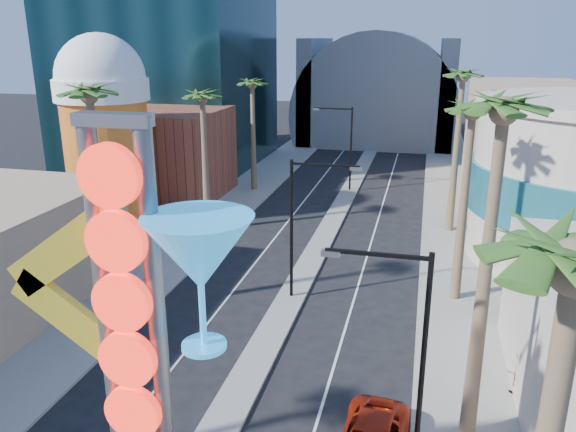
# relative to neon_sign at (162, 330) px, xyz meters

# --- Properties ---
(sidewalk_west) EXTENTS (5.00, 100.00, 0.15)m
(sidewalk_west) POSITION_rel_neon_sign_xyz_m (-10.32, 32.04, -7.23)
(sidewalk_west) COLOR gray
(sidewalk_west) RESTS_ON ground
(sidewalk_east) EXTENTS (5.00, 100.00, 0.15)m
(sidewalk_east) POSITION_rel_neon_sign_xyz_m (8.68, 32.04, -7.23)
(sidewalk_east) COLOR gray
(sidewalk_east) RESTS_ON ground
(median) EXTENTS (1.60, 84.00, 0.15)m
(median) POSITION_rel_neon_sign_xyz_m (-0.82, 35.04, -7.23)
(median) COLOR gray
(median) RESTS_ON ground
(brick_filler_west) EXTENTS (10.00, 10.00, 8.00)m
(brick_filler_west) POSITION_rel_neon_sign_xyz_m (-16.82, 35.04, -3.31)
(brick_filler_west) COLOR brown
(brick_filler_west) RESTS_ON ground
(filler_east) EXTENTS (10.00, 20.00, 10.00)m
(filler_east) POSITION_rel_neon_sign_xyz_m (15.18, 45.04, -2.31)
(filler_east) COLOR tan
(filler_east) RESTS_ON ground
(beer_mug) EXTENTS (7.00, 7.00, 14.50)m
(beer_mug) POSITION_rel_neon_sign_xyz_m (-17.82, 27.04, 0.54)
(beer_mug) COLOR #CF631B
(beer_mug) RESTS_ON ground
(canopy) EXTENTS (22.00, 16.00, 22.00)m
(canopy) POSITION_rel_neon_sign_xyz_m (-0.82, 69.04, -3.00)
(canopy) COLOR slate
(canopy) RESTS_ON ground
(neon_sign) EXTENTS (6.53, 2.60, 12.55)m
(neon_sign) POSITION_rel_neon_sign_xyz_m (0.00, 0.00, 0.00)
(neon_sign) COLOR gray
(neon_sign) RESTS_ON ground
(streetlight_0) EXTENTS (3.79, 0.25, 8.00)m
(streetlight_0) POSITION_rel_neon_sign_xyz_m (-0.27, 17.04, -2.43)
(streetlight_0) COLOR black
(streetlight_0) RESTS_ON ground
(streetlight_1) EXTENTS (3.79, 0.25, 8.00)m
(streetlight_1) POSITION_rel_neon_sign_xyz_m (-1.36, 41.04, -2.43)
(streetlight_1) COLOR black
(streetlight_1) RESTS_ON ground
(streetlight_2) EXTENTS (3.45, 0.25, 8.00)m
(streetlight_2) POSITION_rel_neon_sign_xyz_m (5.91, 5.04, -2.47)
(streetlight_2) COLOR black
(streetlight_2) RESTS_ON ground
(palm_1) EXTENTS (2.40, 2.40, 12.70)m
(palm_1) POSITION_rel_neon_sign_xyz_m (-9.82, 13.04, 3.52)
(palm_1) COLOR brown
(palm_1) RESTS_ON ground
(palm_2) EXTENTS (2.40, 2.40, 11.20)m
(palm_2) POSITION_rel_neon_sign_xyz_m (-9.82, 27.04, 2.17)
(palm_2) COLOR brown
(palm_2) RESTS_ON ground
(palm_3) EXTENTS (2.40, 2.40, 11.20)m
(palm_3) POSITION_rel_neon_sign_xyz_m (-9.82, 39.04, 2.17)
(palm_3) COLOR brown
(palm_3) RESTS_ON ground
(palm_4) EXTENTS (2.40, 2.40, 12.20)m
(palm_4) POSITION_rel_neon_sign_xyz_m (8.18, -2.96, 3.07)
(palm_4) COLOR brown
(palm_4) RESTS_ON ground
(palm_5) EXTENTS (2.40, 2.40, 13.20)m
(palm_5) POSITION_rel_neon_sign_xyz_m (8.18, 7.04, 3.96)
(palm_5) COLOR brown
(palm_5) RESTS_ON ground
(palm_6) EXTENTS (2.40, 2.40, 11.70)m
(palm_6) POSITION_rel_neon_sign_xyz_m (8.18, 19.04, 2.62)
(palm_6) COLOR brown
(palm_6) RESTS_ON ground
(palm_7) EXTENTS (2.40, 2.40, 12.70)m
(palm_7) POSITION_rel_neon_sign_xyz_m (8.18, 31.04, 3.52)
(palm_7) COLOR brown
(palm_7) RESTS_ON ground
(pedestrian_b) EXTENTS (1.00, 0.84, 1.84)m
(pedestrian_b) POSITION_rel_neon_sign_xyz_m (10.29, 10.39, -6.23)
(pedestrian_b) COLOR gray
(pedestrian_b) RESTS_ON sidewalk_east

